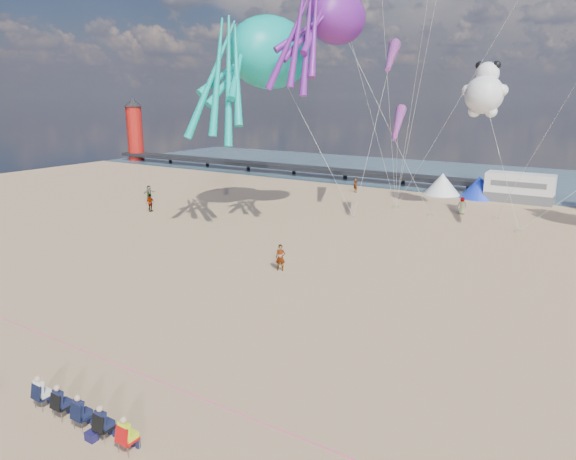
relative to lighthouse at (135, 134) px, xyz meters
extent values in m
plane|color=tan|center=(56.00, -44.00, -4.50)|extent=(120.00, 120.00, 0.00)
plane|color=#355466|center=(56.00, 11.00, -4.48)|extent=(120.00, 120.00, 0.00)
cube|color=black|center=(28.00, 0.00, -3.50)|extent=(60.00, 3.00, 0.50)
cylinder|color=#A5140F|center=(0.00, 0.00, 0.00)|extent=(2.60, 2.60, 9.00)
cube|color=silver|center=(62.00, -4.00, -3.00)|extent=(6.60, 2.50, 3.00)
cone|color=white|center=(54.00, -4.00, -3.30)|extent=(4.00, 4.00, 2.40)
cone|color=#1933CC|center=(58.00, -4.00, -3.30)|extent=(4.00, 4.00, 2.40)
cube|color=#171542|center=(56.81, -52.66, -4.35)|extent=(0.38, 0.28, 0.30)
cylinder|color=#F2338C|center=(56.00, -49.00, -4.48)|extent=(34.00, 0.03, 0.03)
imported|color=tan|center=(52.88, -35.50, -3.65)|extent=(0.73, 0.61, 1.70)
imported|color=#7F6659|center=(58.46, -12.98, -3.69)|extent=(0.69, 0.58, 1.63)
imported|color=#7F6659|center=(32.96, -27.75, -3.67)|extent=(0.64, 1.09, 1.66)
imported|color=#7F6659|center=(28.63, -23.86, -3.72)|extent=(0.63, 0.98, 1.56)
imported|color=#7F6659|center=(45.25, -8.04, -3.64)|extent=(1.64, 1.26, 1.73)
cube|color=gray|center=(50.64, -19.92, -4.39)|extent=(0.50, 0.35, 0.22)
cube|color=gray|center=(56.17, -15.24, -4.39)|extent=(0.50, 0.35, 0.22)
cube|color=gray|center=(64.12, -17.27, -4.39)|extent=(0.50, 0.35, 0.22)
cube|color=gray|center=(61.62, -13.54, -4.39)|extent=(0.50, 0.35, 0.22)
cube|color=gray|center=(52.36, -13.91, -4.39)|extent=(0.50, 0.35, 0.22)
camera|label=1|loc=(69.75, -61.32, 6.22)|focal=32.00mm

